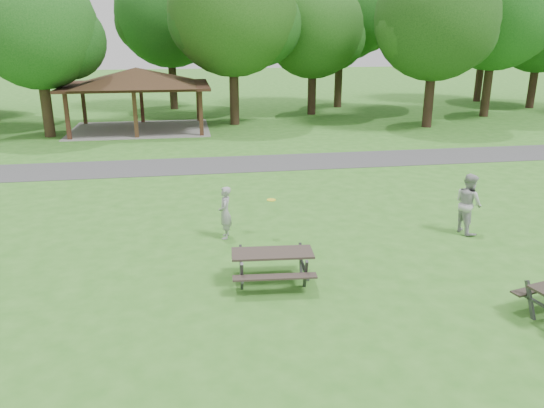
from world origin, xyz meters
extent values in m
plane|color=#327320|center=(0.00, 0.00, 0.00)|extent=(160.00, 160.00, 0.00)
cube|color=#404042|center=(0.00, 14.00, 0.01)|extent=(120.00, 3.20, 0.02)
cube|color=#3A2015|center=(-7.70, 21.30, 1.30)|extent=(0.22, 0.22, 2.60)
cube|color=#311F11|center=(-7.70, 26.70, 1.30)|extent=(0.22, 0.22, 2.60)
cube|color=#3E2616|center=(-4.00, 21.30, 1.30)|extent=(0.22, 0.22, 2.60)
cube|color=#3D2016|center=(-4.00, 26.70, 1.30)|extent=(0.22, 0.22, 2.60)
cube|color=#3A2115|center=(-0.30, 21.30, 1.30)|extent=(0.22, 0.22, 2.60)
cube|color=#3C2815|center=(-0.30, 26.70, 1.30)|extent=(0.22, 0.22, 2.60)
cube|color=black|center=(-4.00, 24.00, 2.68)|extent=(8.60, 6.60, 0.16)
pyramid|color=black|center=(-4.00, 24.00, 3.26)|extent=(7.01, 7.01, 1.00)
cube|color=gray|center=(-4.00, 24.00, 0.01)|extent=(8.40, 6.40, 0.03)
sphere|color=#1F4814|center=(-12.25, 29.30, 5.99)|extent=(5.07, 5.07, 5.07)
cylinder|color=#302215|center=(-9.00, 22.50, 1.75)|extent=(0.60, 0.60, 3.50)
sphere|color=#164A15|center=(-9.00, 22.50, 5.97)|extent=(6.60, 6.60, 6.60)
sphere|color=#124012|center=(-7.52, 22.80, 5.31)|extent=(4.29, 4.29, 4.29)
sphere|color=#134112|center=(-10.32, 22.30, 5.48)|extent=(3.96, 3.96, 3.96)
cylinder|color=black|center=(2.00, 25.00, 2.01)|extent=(0.60, 0.60, 4.02)
sphere|color=#1C4914|center=(2.00, 25.00, 7.02)|extent=(8.00, 8.00, 8.00)
sphere|color=#144413|center=(3.80, 25.30, 6.22)|extent=(5.20, 5.20, 5.20)
sphere|color=#164614|center=(0.40, 24.80, 6.42)|extent=(4.80, 4.80, 4.80)
cylinder|color=black|center=(8.00, 28.50, 1.72)|extent=(0.60, 0.60, 3.43)
sphere|color=#1A4914|center=(8.00, 28.50, 6.05)|extent=(7.00, 7.00, 7.00)
sphere|color=#194D16|center=(9.57, 28.80, 5.36)|extent=(4.55, 4.55, 4.55)
sphere|color=#1E4714|center=(6.60, 28.30, 5.53)|extent=(4.20, 4.20, 4.20)
cylinder|color=black|center=(14.00, 22.00, 1.89)|extent=(0.60, 0.60, 3.78)
sphere|color=#174012|center=(14.00, 22.00, 6.55)|extent=(7.40, 7.40, 7.40)
sphere|color=#174413|center=(15.66, 22.30, 5.81)|extent=(4.81, 4.81, 4.81)
sphere|color=#1B4714|center=(12.52, 21.80, 6.00)|extent=(4.44, 4.44, 4.44)
cylinder|color=black|center=(20.00, 25.50, 2.10)|extent=(0.60, 0.60, 4.20)
sphere|color=#164E17|center=(20.00, 25.50, 7.27)|extent=(8.20, 8.20, 8.20)
sphere|color=#174614|center=(21.84, 25.80, 6.45)|extent=(5.33, 5.33, 5.33)
sphere|color=#1F4E16|center=(18.36, 25.30, 6.66)|extent=(4.92, 4.92, 4.92)
cylinder|color=black|center=(26.00, 29.00, 1.78)|extent=(0.60, 0.60, 3.57)
sphere|color=#144715|center=(26.00, 29.00, 6.12)|extent=(6.80, 6.80, 6.80)
sphere|color=#174213|center=(24.64, 28.80, 5.61)|extent=(4.08, 4.08, 4.08)
cylinder|color=black|center=(-2.00, 33.00, 2.06)|extent=(0.60, 0.60, 4.13)
sphere|color=#164D16|center=(-2.00, 33.00, 7.13)|extent=(8.00, 8.00, 8.00)
sphere|color=#1C4714|center=(-0.20, 33.30, 6.33)|extent=(5.20, 5.20, 5.20)
sphere|color=#164413|center=(-3.60, 32.80, 6.53)|extent=(4.80, 4.80, 4.80)
cylinder|color=black|center=(11.00, 32.00, 2.27)|extent=(0.60, 0.60, 4.55)
sphere|color=#154C15|center=(11.00, 32.00, 7.70)|extent=(8.40, 8.40, 8.40)
sphere|color=#1E4E16|center=(12.89, 32.30, 6.86)|extent=(5.46, 5.46, 5.46)
sphere|color=#204D16|center=(9.32, 31.80, 7.07)|extent=(5.04, 5.04, 5.04)
cylinder|color=black|center=(24.00, 33.50, 2.13)|extent=(0.60, 0.60, 4.27)
sphere|color=#1E4F16|center=(24.00, 33.50, 7.27)|extent=(8.00, 8.00, 8.00)
sphere|color=#1D4313|center=(25.80, 33.80, 6.47)|extent=(5.20, 5.20, 5.20)
sphere|color=#1B4D16|center=(22.40, 33.30, 6.67)|extent=(4.80, 4.80, 4.80)
cube|color=#2F2622|center=(0.65, 1.82, 0.79)|extent=(2.00, 0.91, 0.05)
cube|color=#2F2522|center=(0.60, 1.18, 0.47)|extent=(1.96, 0.42, 0.04)
cube|color=#2D2420|center=(0.70, 2.46, 0.47)|extent=(1.96, 0.42, 0.04)
cube|color=#444447|center=(-0.13, 1.47, 0.40)|extent=(0.09, 0.41, 0.84)
cube|color=#424245|center=(-0.07, 2.28, 0.40)|extent=(0.09, 0.41, 0.84)
cube|color=#464648|center=(-0.10, 1.87, 0.43)|extent=(0.18, 1.58, 0.05)
cube|color=#38393B|center=(1.36, 1.36, 0.40)|extent=(0.09, 0.41, 0.84)
cube|color=#3E3E40|center=(1.42, 2.17, 0.40)|extent=(0.09, 0.41, 0.84)
cube|color=#38393B|center=(1.39, 1.76, 0.43)|extent=(0.18, 1.58, 0.05)
cube|color=#444447|center=(5.81, -0.63, 0.38)|extent=(0.15, 0.40, 0.82)
cylinder|color=yellow|center=(1.12, 4.84, 1.15)|extent=(0.29, 0.29, 0.02)
imported|color=#949496|center=(-0.23, 4.97, 0.78)|extent=(0.45, 0.62, 1.57)
imported|color=#AFAFB2|center=(7.01, 4.24, 0.92)|extent=(0.81, 0.98, 1.84)
camera|label=1|loc=(-1.27, -9.68, 5.84)|focal=35.00mm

